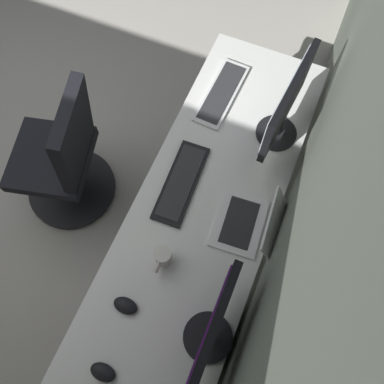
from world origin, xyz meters
name	(u,v)px	position (x,y,z in m)	size (l,w,h in m)	color
wall_back	(337,157)	(0.00, 2.04, 1.30)	(4.60, 0.10, 2.60)	slate
desk	(202,219)	(0.16, 1.66, 0.66)	(2.03, 0.63, 0.73)	white
drawer_pedestal	(172,319)	(0.60, 1.69, 0.35)	(0.40, 0.51, 0.69)	white
monitor_primary	(210,334)	(0.63, 1.88, 0.97)	(0.48, 0.20, 0.41)	black
monitor_secondary	(286,106)	(-0.37, 1.83, 0.96)	(0.48, 0.20, 0.41)	black
laptop_leftmost	(253,224)	(0.13, 1.89, 0.78)	(0.30, 0.32, 0.20)	white
keyboard_main	(181,183)	(0.05, 1.51, 0.74)	(0.43, 0.16, 0.02)	black
keyboard_spare	(222,93)	(-0.48, 1.50, 0.74)	(0.43, 0.16, 0.02)	silver
mouse_main	(126,306)	(0.65, 1.52, 0.75)	(0.06, 0.10, 0.03)	black
mouse_spare	(103,372)	(0.90, 1.55, 0.75)	(0.06, 0.10, 0.03)	black
coffee_mug	(163,257)	(0.41, 1.59, 0.78)	(0.11, 0.07, 0.10)	silver
office_chair	(64,161)	(0.07, 0.81, 0.46)	(0.56, 0.59, 0.97)	black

